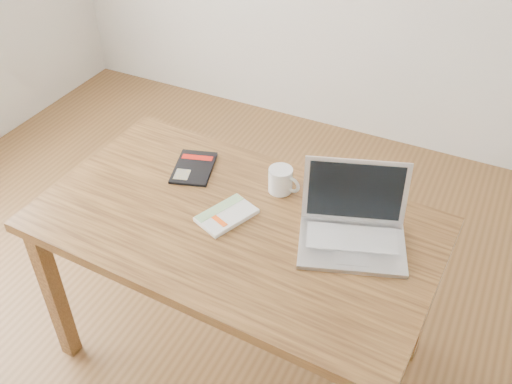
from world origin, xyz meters
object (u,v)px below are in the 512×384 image
at_px(black_guidebook, 194,168).
at_px(coffee_mug, 281,180).
at_px(desk, 236,239).
at_px(laptop, 353,226).
at_px(white_guidebook, 227,215).

bearing_deg(black_guidebook, coffee_mug, -13.15).
height_order(desk, laptop, laptop).
bearing_deg(black_guidebook, laptop, -25.62).
height_order(white_guidebook, black_guidebook, white_guidebook).
bearing_deg(laptop, black_guidebook, 152.69).
bearing_deg(white_guidebook, desk, 17.42).
relative_size(black_guidebook, coffee_mug, 1.95).
bearing_deg(desk, white_guidebook, 178.34).
height_order(white_guidebook, laptop, laptop).
height_order(white_guidebook, coffee_mug, coffee_mug).
bearing_deg(laptop, coffee_mug, 139.46).
xyz_separation_m(desk, laptop, (0.39, 0.10, 0.14)).
xyz_separation_m(white_guidebook, laptop, (0.42, 0.09, 0.04)).
xyz_separation_m(black_guidebook, laptop, (0.67, -0.10, 0.05)).
xyz_separation_m(desk, black_guidebook, (-0.28, 0.19, 0.10)).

